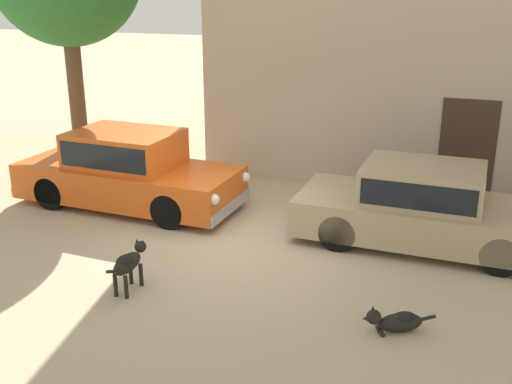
# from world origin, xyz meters

# --- Properties ---
(ground_plane) EXTENTS (80.00, 80.00, 0.00)m
(ground_plane) POSITION_xyz_m (0.00, 0.00, 0.00)
(ground_plane) COLOR tan
(parked_sedan_nearest) EXTENTS (4.67, 1.98, 1.52)m
(parked_sedan_nearest) POSITION_xyz_m (-2.58, 1.06, 0.75)
(parked_sedan_nearest) COLOR #D15619
(parked_sedan_nearest) RESTS_ON ground_plane
(parked_sedan_second) EXTENTS (4.46, 1.94, 1.39)m
(parked_sedan_second) POSITION_xyz_m (3.15, 1.04, 0.69)
(parked_sedan_second) COLOR tan
(parked_sedan_second) RESTS_ON ground_plane
(stray_dog_spotted) EXTENTS (0.25, 1.02, 0.67)m
(stray_dog_spotted) POSITION_xyz_m (-0.73, -2.11, 0.45)
(stray_dog_spotted) COLOR black
(stray_dog_spotted) RESTS_ON ground_plane
(stray_dog_tan) EXTENTS (0.92, 0.52, 0.37)m
(stray_dog_tan) POSITION_xyz_m (3.10, -1.98, 0.16)
(stray_dog_tan) COLOR black
(stray_dog_tan) RESTS_ON ground_plane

